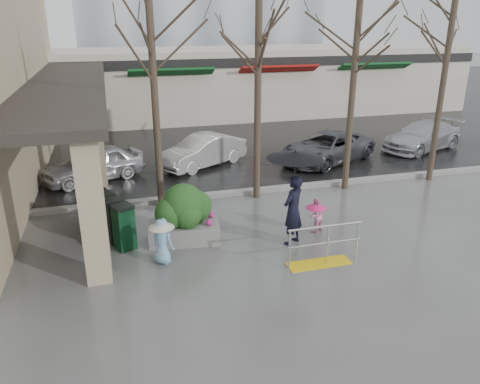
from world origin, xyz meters
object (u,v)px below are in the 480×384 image
child_blue (162,237)px  car_b (203,151)px  car_c (327,147)px  tree_east (451,28)px  handrail (322,250)px  tree_west (151,41)px  tree_mideast (356,46)px  car_a (94,164)px  tree_midwest (259,34)px  child_pink (316,213)px  planter (184,214)px  news_boxes (110,217)px  woman (294,189)px  car_d (422,136)px

child_blue → car_b: car_b is taller
child_blue → car_c: bearing=-97.0°
tree_east → handrail: bearing=-144.1°
tree_west → car_b: (2.17, 3.98, -4.45)m
tree_mideast → car_a: tree_mideast is taller
tree_midwest → child_pink: bearing=-75.7°
tree_midwest → planter: bearing=-137.5°
tree_west → news_boxes: 5.11m
car_a → car_c: same height
handrail → child_pink: size_ratio=1.92×
tree_mideast → child_pink: tree_mideast is taller
child_pink → car_b: (-1.81, 7.02, 0.05)m
handrail → planter: bearing=144.5°
child_pink → child_blue: (-4.36, -0.66, 0.11)m
tree_east → car_c: 6.32m
car_b → car_c: size_ratio=0.84×
child_pink → child_blue: bearing=-17.1°
woman → child_blue: size_ratio=2.20×
news_boxes → car_a: size_ratio=0.59×
handrail → tree_east: tree_east is taller
tree_mideast → child_blue: bearing=-151.8°
tree_midwest → woman: (-0.13, -3.55, -3.69)m
car_d → car_a: bearing=-108.4°
woman → child_blue: bearing=-32.9°
handrail → tree_mideast: tree_mideast is taller
handrail → tree_midwest: (-0.16, 4.80, 4.86)m
news_boxes → car_b: bearing=33.5°
tree_midwest → child_blue: (-3.59, -3.70, -4.54)m
tree_west → car_c: tree_west is taller
car_c → child_pink: bearing=-55.1°
woman → child_blue: (-3.46, -0.15, -0.86)m
tree_west → woman: bearing=-49.1°
child_pink → car_a: size_ratio=0.27×
child_pink → planter: (-3.65, 0.41, 0.21)m
child_blue → car_c: car_c is taller
tree_east → planter: 11.03m
tree_east → car_c: bearing=130.4°
car_d → tree_west: bearing=-93.1°
tree_mideast → tree_east: bearing=-0.0°
car_a → car_d: (14.46, 0.47, 0.00)m
child_blue → car_b: size_ratio=0.31×
news_boxes → child_blue: bearing=-80.2°
car_d → news_boxes: bearing=-88.1°
handrail → woman: (-0.29, 1.25, 1.17)m
child_pink → news_boxes: bearing=-37.3°
car_a → woman: bearing=15.0°
car_a → car_d: bearing=70.1°
planter → car_d: 13.67m
tree_east → car_c: (-2.70, 3.18, -4.75)m
handrail → planter: 3.75m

